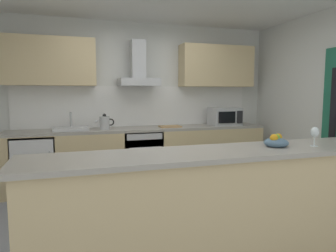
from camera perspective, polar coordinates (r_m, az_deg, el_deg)
ground at (r=3.61m, az=1.13°, el=-17.63°), size 5.61×4.75×0.02m
wall_back at (r=5.17m, az=-5.73°, el=4.55°), size 5.61×0.12×2.60m
backsplash_tile at (r=5.11m, az=-5.55°, el=3.74°), size 3.92×0.02×0.66m
counter_back at (r=4.90m, az=-4.70°, el=-5.55°), size 4.06×0.60×0.90m
counter_island at (r=2.77m, az=9.79°, el=-14.24°), size 3.33×0.64×0.96m
upper_cabinets at (r=4.97m, az=-5.25°, el=11.52°), size 4.00×0.32×0.70m
oven at (r=4.87m, az=-5.12°, el=-5.52°), size 0.60×0.62×0.80m
refrigerator at (r=4.80m, az=-23.72°, el=-6.64°), size 0.58×0.60×0.85m
microwave at (r=5.27m, az=10.65°, el=1.77°), size 0.50×0.38×0.30m
sink at (r=4.70m, az=-17.78°, el=-0.44°), size 0.50×0.40×0.26m
kettle at (r=4.67m, az=-11.84°, el=0.64°), size 0.29×0.15×0.24m
range_hood at (r=4.90m, az=-5.61°, el=10.15°), size 0.62×0.45×0.72m
wine_glass at (r=3.10m, az=25.88°, el=-1.18°), size 0.08×0.08×0.18m
fruit_bowl at (r=2.95m, az=19.67°, el=-2.81°), size 0.22×0.22×0.13m
chopping_board at (r=4.90m, az=0.39°, el=-0.08°), size 0.34×0.22×0.02m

